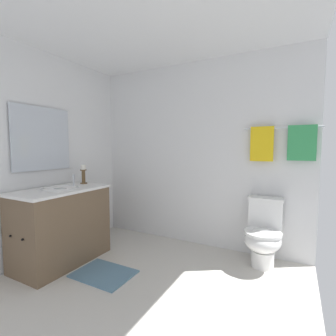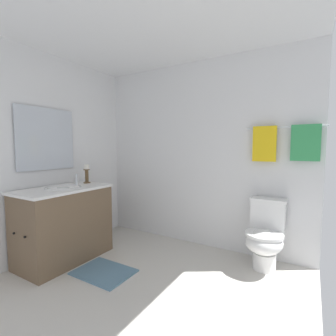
{
  "view_description": "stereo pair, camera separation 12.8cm",
  "coord_description": "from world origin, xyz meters",
  "px_view_note": "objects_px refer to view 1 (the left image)",
  "views": [
    {
      "loc": [
        1.23,
        -1.83,
        1.32
      ],
      "look_at": [
        -0.0,
        0.49,
        1.1
      ],
      "focal_mm": 26.02,
      "sensor_mm": 36.0,
      "label": 1
    },
    {
      "loc": [
        1.34,
        -1.77,
        1.32
      ],
      "look_at": [
        -0.0,
        0.49,
        1.1
      ],
      "focal_mm": 26.02,
      "sensor_mm": 36.0,
      "label": 2
    }
  ],
  "objects_px": {
    "towel_bar": "(282,128)",
    "towel_near_vanity": "(262,144)",
    "candle_holder_tall": "(83,174)",
    "vanity_cabinet": "(62,225)",
    "toilet": "(263,234)",
    "towel_center": "(302,143)",
    "sink_basin": "(60,192)",
    "bath_mat": "(104,274)",
    "mirror": "(42,139)"
  },
  "relations": [
    {
      "from": "towel_bar",
      "to": "towel_near_vanity",
      "type": "xyz_separation_m",
      "value": [
        -0.2,
        -0.02,
        -0.18
      ]
    },
    {
      "from": "candle_holder_tall",
      "to": "towel_near_vanity",
      "type": "relative_size",
      "value": 0.61
    },
    {
      "from": "vanity_cabinet",
      "to": "towel_near_vanity",
      "type": "height_order",
      "value": "towel_near_vanity"
    },
    {
      "from": "toilet",
      "to": "towel_center",
      "type": "relative_size",
      "value": 1.95
    },
    {
      "from": "towel_near_vanity",
      "to": "candle_holder_tall",
      "type": "bearing_deg",
      "value": -159.29
    },
    {
      "from": "sink_basin",
      "to": "towel_bar",
      "type": "relative_size",
      "value": 0.49
    },
    {
      "from": "candle_holder_tall",
      "to": "towel_center",
      "type": "xyz_separation_m",
      "value": [
        2.46,
        0.78,
        0.39
      ]
    },
    {
      "from": "vanity_cabinet",
      "to": "towel_near_vanity",
      "type": "bearing_deg",
      "value": 30.57
    },
    {
      "from": "sink_basin",
      "to": "candle_holder_tall",
      "type": "bearing_deg",
      "value": 98.71
    },
    {
      "from": "towel_bar",
      "to": "bath_mat",
      "type": "xyz_separation_m",
      "value": [
        -1.57,
        -1.2,
        -1.54
      ]
    },
    {
      "from": "sink_basin",
      "to": "candle_holder_tall",
      "type": "height_order",
      "value": "candle_holder_tall"
    },
    {
      "from": "mirror",
      "to": "sink_basin",
      "type": "bearing_deg",
      "value": 0.2
    },
    {
      "from": "toilet",
      "to": "towel_near_vanity",
      "type": "xyz_separation_m",
      "value": [
        -0.07,
        0.2,
        1.0
      ]
    },
    {
      "from": "toilet",
      "to": "sink_basin",
      "type": "bearing_deg",
      "value": -154.79
    },
    {
      "from": "toilet",
      "to": "bath_mat",
      "type": "distance_m",
      "value": 1.78
    },
    {
      "from": "vanity_cabinet",
      "to": "mirror",
      "type": "xyz_separation_m",
      "value": [
        -0.28,
        0.0,
        0.99
      ]
    },
    {
      "from": "towel_center",
      "to": "sink_basin",
      "type": "bearing_deg",
      "value": -153.89
    },
    {
      "from": "towel_bar",
      "to": "bath_mat",
      "type": "relative_size",
      "value": 1.36
    },
    {
      "from": "towel_near_vanity",
      "to": "towel_bar",
      "type": "bearing_deg",
      "value": 5.05
    },
    {
      "from": "candle_holder_tall",
      "to": "towel_center",
      "type": "relative_size",
      "value": 0.63
    },
    {
      "from": "mirror",
      "to": "toilet",
      "type": "bearing_deg",
      "value": 22.54
    },
    {
      "from": "candle_holder_tall",
      "to": "towel_center",
      "type": "height_order",
      "value": "towel_center"
    },
    {
      "from": "toilet",
      "to": "towel_near_vanity",
      "type": "bearing_deg",
      "value": 109.53
    },
    {
      "from": "sink_basin",
      "to": "bath_mat",
      "type": "xyz_separation_m",
      "value": [
        0.62,
        -0.0,
        -0.81
      ]
    },
    {
      "from": "toilet",
      "to": "towel_near_vanity",
      "type": "distance_m",
      "value": 1.02
    },
    {
      "from": "vanity_cabinet",
      "to": "towel_near_vanity",
      "type": "distance_m",
      "value": 2.5
    },
    {
      "from": "candle_holder_tall",
      "to": "bath_mat",
      "type": "relative_size",
      "value": 0.41
    },
    {
      "from": "toilet",
      "to": "candle_holder_tall",
      "type": "bearing_deg",
      "value": -164.93
    },
    {
      "from": "bath_mat",
      "to": "mirror",
      "type": "bearing_deg",
      "value": 180.0
    },
    {
      "from": "towel_near_vanity",
      "to": "toilet",
      "type": "bearing_deg",
      "value": -70.47
    },
    {
      "from": "vanity_cabinet",
      "to": "towel_bar",
      "type": "distance_m",
      "value": 2.74
    },
    {
      "from": "towel_bar",
      "to": "towel_center",
      "type": "bearing_deg",
      "value": -5.05
    },
    {
      "from": "candle_holder_tall",
      "to": "towel_near_vanity",
      "type": "distance_m",
      "value": 2.23
    },
    {
      "from": "mirror",
      "to": "towel_near_vanity",
      "type": "xyz_separation_m",
      "value": [
        2.27,
        1.18,
        -0.06
      ]
    },
    {
      "from": "candle_holder_tall",
      "to": "toilet",
      "type": "bearing_deg",
      "value": 15.07
    },
    {
      "from": "vanity_cabinet",
      "to": "sink_basin",
      "type": "relative_size",
      "value": 2.59
    },
    {
      "from": "mirror",
      "to": "towel_center",
      "type": "height_order",
      "value": "mirror"
    },
    {
      "from": "sink_basin",
      "to": "towel_center",
      "type": "xyz_separation_m",
      "value": [
        2.4,
        1.18,
        0.55
      ]
    },
    {
      "from": "towel_center",
      "to": "towel_near_vanity",
      "type": "bearing_deg",
      "value": 180.0
    },
    {
      "from": "vanity_cabinet",
      "to": "mirror",
      "type": "distance_m",
      "value": 1.03
    },
    {
      "from": "towel_center",
      "to": "bath_mat",
      "type": "relative_size",
      "value": 0.64
    },
    {
      "from": "mirror",
      "to": "towel_near_vanity",
      "type": "distance_m",
      "value": 2.56
    },
    {
      "from": "sink_basin",
      "to": "mirror",
      "type": "relative_size",
      "value": 0.55
    },
    {
      "from": "mirror",
      "to": "vanity_cabinet",
      "type": "bearing_deg",
      "value": -0.01
    },
    {
      "from": "mirror",
      "to": "candle_holder_tall",
      "type": "xyz_separation_m",
      "value": [
        0.22,
        0.4,
        -0.44
      ]
    },
    {
      "from": "towel_center",
      "to": "mirror",
      "type": "bearing_deg",
      "value": -156.29
    },
    {
      "from": "candle_holder_tall",
      "to": "sink_basin",
      "type": "bearing_deg",
      "value": -81.29
    },
    {
      "from": "vanity_cabinet",
      "to": "toilet",
      "type": "relative_size",
      "value": 1.39
    },
    {
      "from": "towel_bar",
      "to": "toilet",
      "type": "bearing_deg",
      "value": -120.6
    },
    {
      "from": "sink_basin",
      "to": "towel_near_vanity",
      "type": "bearing_deg",
      "value": 30.55
    }
  ]
}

